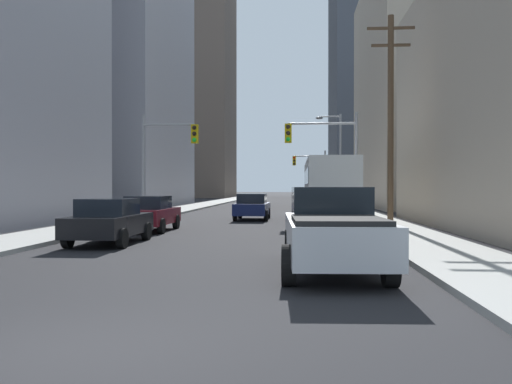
{
  "coord_description": "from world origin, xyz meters",
  "views": [
    {
      "loc": [
        2.59,
        -5.72,
        1.9
      ],
      "look_at": [
        0.0,
        29.55,
        1.58
      ],
      "focal_mm": 37.4,
      "sensor_mm": 36.0,
      "label": 1
    }
  ],
  "objects_px": {
    "sedan_black": "(109,221)",
    "traffic_signal_near_left": "(167,149)",
    "pickup_truck_silver": "(332,230)",
    "traffic_signal_near_right": "(325,148)",
    "sedan_navy": "(252,207)",
    "city_bus": "(328,187)",
    "sedan_maroon": "(149,213)",
    "traffic_signal_far_right": "(311,168)"
  },
  "relations": [
    {
      "from": "sedan_navy",
      "to": "traffic_signal_far_right",
      "type": "height_order",
      "value": "traffic_signal_far_right"
    },
    {
      "from": "traffic_signal_near_left",
      "to": "traffic_signal_far_right",
      "type": "xyz_separation_m",
      "value": [
        8.96,
        30.64,
        0.03
      ]
    },
    {
      "from": "city_bus",
      "to": "pickup_truck_silver",
      "type": "distance_m",
      "value": 18.61
    },
    {
      "from": "sedan_maroon",
      "to": "traffic_signal_far_right",
      "type": "height_order",
      "value": "traffic_signal_far_right"
    },
    {
      "from": "sedan_maroon",
      "to": "traffic_signal_near_right",
      "type": "xyz_separation_m",
      "value": [
        7.91,
        6.93,
        3.28
      ]
    },
    {
      "from": "pickup_truck_silver",
      "to": "traffic_signal_near_left",
      "type": "xyz_separation_m",
      "value": [
        -8.03,
        17.37,
        3.08
      ]
    },
    {
      "from": "sedan_black",
      "to": "traffic_signal_near_left",
      "type": "xyz_separation_m",
      "value": [
        -1.02,
        12.14,
        3.24
      ]
    },
    {
      "from": "traffic_signal_near_right",
      "to": "traffic_signal_far_right",
      "type": "distance_m",
      "value": 30.64
    },
    {
      "from": "sedan_maroon",
      "to": "traffic_signal_far_right",
      "type": "bearing_deg",
      "value": 77.92
    },
    {
      "from": "sedan_black",
      "to": "traffic_signal_far_right",
      "type": "distance_m",
      "value": 43.63
    },
    {
      "from": "sedan_maroon",
      "to": "traffic_signal_near_right",
      "type": "height_order",
      "value": "traffic_signal_near_right"
    },
    {
      "from": "pickup_truck_silver",
      "to": "traffic_signal_near_left",
      "type": "height_order",
      "value": "traffic_signal_near_left"
    },
    {
      "from": "pickup_truck_silver",
      "to": "sedan_maroon",
      "type": "distance_m",
      "value": 12.63
    },
    {
      "from": "pickup_truck_silver",
      "to": "sedan_maroon",
      "type": "xyz_separation_m",
      "value": [
        -7.12,
        10.44,
        -0.16
      ]
    },
    {
      "from": "sedan_maroon",
      "to": "traffic_signal_near_left",
      "type": "xyz_separation_m",
      "value": [
        -0.92,
        6.93,
        3.24
      ]
    },
    {
      "from": "traffic_signal_near_left",
      "to": "traffic_signal_far_right",
      "type": "bearing_deg",
      "value": 73.7
    },
    {
      "from": "sedan_black",
      "to": "traffic_signal_near_left",
      "type": "distance_m",
      "value": 12.6
    },
    {
      "from": "sedan_black",
      "to": "sedan_maroon",
      "type": "bearing_deg",
      "value": 91.09
    },
    {
      "from": "city_bus",
      "to": "traffic_signal_far_right",
      "type": "height_order",
      "value": "traffic_signal_far_right"
    },
    {
      "from": "traffic_signal_near_right",
      "to": "traffic_signal_near_left",
      "type": "bearing_deg",
      "value": -180.0
    },
    {
      "from": "traffic_signal_near_left",
      "to": "traffic_signal_near_right",
      "type": "bearing_deg",
      "value": 0.0
    },
    {
      "from": "sedan_maroon",
      "to": "traffic_signal_far_right",
      "type": "distance_m",
      "value": 38.56
    },
    {
      "from": "pickup_truck_silver",
      "to": "sedan_black",
      "type": "relative_size",
      "value": 1.3
    },
    {
      "from": "traffic_signal_near_left",
      "to": "traffic_signal_far_right",
      "type": "relative_size",
      "value": 1.0
    },
    {
      "from": "city_bus",
      "to": "sedan_navy",
      "type": "xyz_separation_m",
      "value": [
        -4.36,
        0.16,
        -1.16
      ]
    },
    {
      "from": "pickup_truck_silver",
      "to": "traffic_signal_near_right",
      "type": "relative_size",
      "value": 0.91
    },
    {
      "from": "pickup_truck_silver",
      "to": "traffic_signal_near_right",
      "type": "height_order",
      "value": "traffic_signal_near_right"
    },
    {
      "from": "sedan_navy",
      "to": "traffic_signal_near_left",
      "type": "relative_size",
      "value": 0.71
    },
    {
      "from": "pickup_truck_silver",
      "to": "sedan_navy",
      "type": "relative_size",
      "value": 1.29
    },
    {
      "from": "sedan_black",
      "to": "sedan_navy",
      "type": "distance_m",
      "value": 13.98
    },
    {
      "from": "pickup_truck_silver",
      "to": "sedan_black",
      "type": "xyz_separation_m",
      "value": [
        -7.02,
        5.23,
        -0.16
      ]
    },
    {
      "from": "traffic_signal_far_right",
      "to": "pickup_truck_silver",
      "type": "bearing_deg",
      "value": -91.1
    },
    {
      "from": "sedan_black",
      "to": "sedan_maroon",
      "type": "relative_size",
      "value": 1.0
    },
    {
      "from": "city_bus",
      "to": "sedan_navy",
      "type": "bearing_deg",
      "value": 177.85
    },
    {
      "from": "traffic_signal_far_right",
      "to": "traffic_signal_near_right",
      "type": "bearing_deg",
      "value": -90.24
    },
    {
      "from": "traffic_signal_far_right",
      "to": "sedan_maroon",
      "type": "bearing_deg",
      "value": -102.08
    },
    {
      "from": "traffic_signal_near_right",
      "to": "sedan_navy",
      "type": "bearing_deg",
      "value": 161.87
    },
    {
      "from": "sedan_black",
      "to": "traffic_signal_near_right",
      "type": "distance_m",
      "value": 14.8
    },
    {
      "from": "city_bus",
      "to": "sedan_black",
      "type": "bearing_deg",
      "value": -121.19
    },
    {
      "from": "city_bus",
      "to": "traffic_signal_far_right",
      "type": "distance_m",
      "value": 29.53
    },
    {
      "from": "city_bus",
      "to": "sedan_navy",
      "type": "relative_size",
      "value": 2.71
    },
    {
      "from": "pickup_truck_silver",
      "to": "traffic_signal_near_right",
      "type": "bearing_deg",
      "value": 87.38
    }
  ]
}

